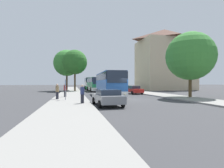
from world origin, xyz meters
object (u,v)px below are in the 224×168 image
object	(u,v)px
parked_car_right_far	(114,87)
tree_right_near	(190,56)
bus_stop_sign	(65,87)
pedestrian_waiting_near	(57,91)
pedestrian_walking_back	(65,90)
tree_left_near	(75,62)
parked_car_left_curb	(107,97)
bus_front	(109,84)
pedestrian_waiting_far	(82,94)
tree_left_far	(67,63)
parked_car_right_near	(134,90)
bus_rear	(89,83)
bus_middle	(95,84)

from	to	relation	value
parked_car_right_far	tree_right_near	bearing A→B (deg)	102.19
parked_car_right_far	bus_stop_sign	size ratio (longest dim) A/B	1.96
parked_car_right_far	pedestrian_waiting_near	size ratio (longest dim) A/B	2.52
parked_car_right_far	pedestrian_walking_back	world-z (taller)	pedestrian_walking_back
pedestrian_waiting_near	tree_left_near	distance (m)	21.65
parked_car_left_curb	tree_left_near	distance (m)	27.04
parked_car_left_curb	pedestrian_waiting_near	bearing A→B (deg)	127.00
bus_front	pedestrian_waiting_far	xyz separation A→B (m)	(-4.33, -9.33, -0.85)
bus_front	tree_left_far	world-z (taller)	tree_left_far
pedestrian_waiting_far	tree_left_near	bearing A→B (deg)	129.93
parked_car_right_far	pedestrian_waiting_far	distance (m)	30.81
parked_car_right_far	tree_left_far	distance (m)	13.57
pedestrian_waiting_near	pedestrian_waiting_far	distance (m)	5.19
parked_car_right_far	pedestrian_waiting_near	bearing A→B (deg)	66.37
bus_stop_sign	tree_left_near	bearing A→B (deg)	86.82
parked_car_right_near	tree_left_far	xyz separation A→B (m)	(-12.12, 15.26, 6.14)
bus_rear	parked_car_right_near	distance (m)	26.93
bus_front	bus_stop_sign	world-z (taller)	bus_front
parked_car_right_far	tree_left_far	world-z (taller)	tree_left_far
bus_rear	bus_stop_sign	xyz separation A→B (m)	(-5.80, -36.48, -0.35)
tree_left_far	bus_stop_sign	bearing A→B (deg)	-88.39
tree_left_near	bus_stop_sign	bearing A→B (deg)	-93.18
parked_car_left_curb	parked_car_right_far	distance (m)	31.13
bus_rear	tree_left_far	distance (m)	13.79
bus_middle	parked_car_right_far	xyz separation A→B (m)	(5.59, 3.57, -0.90)
pedestrian_waiting_near	pedestrian_walking_back	bearing A→B (deg)	53.90
parked_car_left_curb	tree_left_near	world-z (taller)	tree_left_near
bus_middle	pedestrian_waiting_near	world-z (taller)	bus_middle
bus_middle	pedestrian_walking_back	distance (m)	18.87
parked_car_left_curb	tree_left_far	bearing A→B (deg)	95.11
bus_middle	parked_car_right_near	xyz separation A→B (m)	(5.59, -12.04, -0.95)
parked_car_right_near	pedestrian_walking_back	distance (m)	13.00
parked_car_right_near	tree_left_near	bearing A→B (deg)	-51.12
parked_car_left_curb	tree_right_near	bearing A→B (deg)	18.92
bus_rear	parked_car_right_far	bearing A→B (deg)	-60.72
parked_car_right_near	pedestrian_walking_back	world-z (taller)	pedestrian_walking_back
tree_right_near	bus_middle	bearing A→B (deg)	114.10
parked_car_right_far	parked_car_left_curb	bearing A→B (deg)	78.63
tree_left_near	tree_right_near	xyz separation A→B (m)	(14.33, -21.40, -1.33)
parked_car_right_near	pedestrian_waiting_near	bearing A→B (deg)	34.15
bus_stop_sign	pedestrian_walking_back	bearing A→B (deg)	92.79
parked_car_right_near	parked_car_right_far	distance (m)	15.60
parked_car_left_curb	parked_car_right_near	bearing A→B (deg)	58.83
parked_car_left_curb	pedestrian_walking_back	bearing A→B (deg)	110.91
tree_left_near	parked_car_right_far	bearing A→B (deg)	21.04
bus_front	tree_right_near	world-z (taller)	tree_right_near
bus_stop_sign	pedestrian_walking_back	xyz separation A→B (m)	(-0.21, 4.33, -0.50)
bus_stop_sign	tree_left_far	world-z (taller)	tree_left_far
bus_front	pedestrian_waiting_near	size ratio (longest dim) A/B	7.00
bus_middle	bus_stop_sign	world-z (taller)	bus_middle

